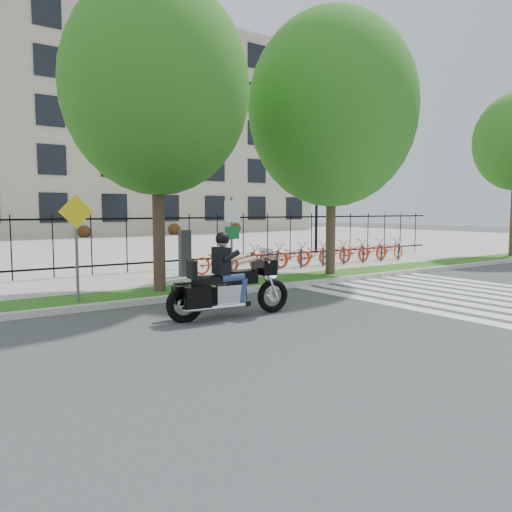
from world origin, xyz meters
TOP-DOWN VIEW (x-y plane):
  - ground at (0.00, 0.00)m, footprint 120.00×120.00m
  - curb at (0.00, 4.10)m, footprint 60.00×0.20m
  - grass_verge at (0.00, 4.95)m, footprint 60.00×1.50m
  - sidewalk at (0.00, 7.45)m, footprint 60.00×3.50m
  - plaza at (0.00, 25.00)m, footprint 80.00×34.00m
  - crosswalk_stripes at (4.83, 0.00)m, footprint 5.70×8.00m
  - iron_fence at (0.00, 9.20)m, footprint 30.00×0.06m
  - lamp_post_right at (10.00, 12.00)m, footprint 1.06×0.70m
  - street_tree_1 at (-1.92, 4.95)m, footprint 4.82×4.82m
  - street_tree_2 at (4.28, 4.95)m, footprint 5.55×5.55m
  - bike_share_station at (5.51, 7.20)m, footprint 11.05×0.85m
  - sign_pole_regulatory at (0.13, 4.58)m, footprint 0.50×0.09m
  - sign_pole_warning at (-4.14, 4.58)m, footprint 0.78×0.09m
  - motorcycle_rider at (-1.79, 1.66)m, footprint 2.85×0.97m

SIDE VIEW (x-z plane):
  - ground at x=0.00m, z-range 0.00..0.00m
  - crosswalk_stripes at x=4.83m, z-range 0.00..0.01m
  - plaza at x=0.00m, z-range 0.00..0.10m
  - curb at x=0.00m, z-range 0.00..0.15m
  - grass_verge at x=0.00m, z-range 0.00..0.15m
  - sidewalk at x=0.00m, z-range 0.00..0.15m
  - bike_share_station at x=5.51m, z-range -0.14..1.36m
  - motorcycle_rider at x=-1.79m, z-range -0.37..1.83m
  - iron_fence at x=0.00m, z-range 0.15..2.15m
  - sign_pole_regulatory at x=0.13m, z-range 0.49..2.99m
  - sign_pole_warning at x=-4.14m, z-range 0.50..2.99m
  - lamp_post_right at x=10.00m, z-range 1.08..5.33m
  - street_tree_1 at x=-1.92m, z-range 1.40..9.45m
  - street_tree_2 at x=4.28m, z-range 1.27..9.89m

